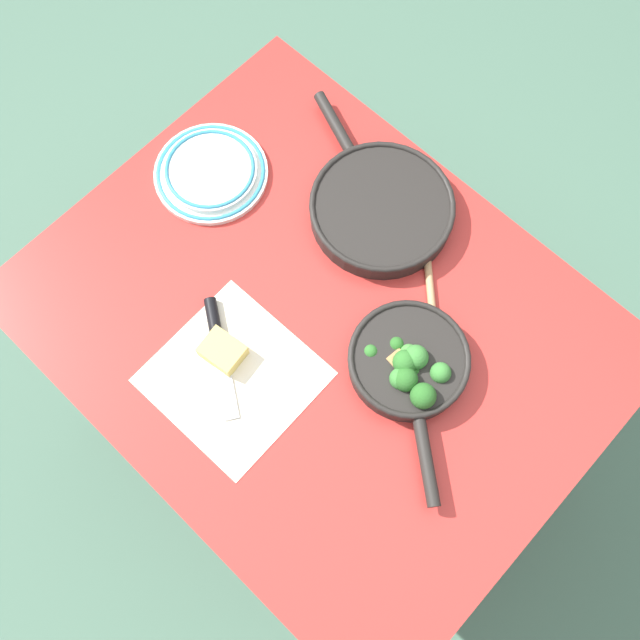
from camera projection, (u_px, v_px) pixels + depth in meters
ground_plane at (320, 408)px, 2.07m from camera, size 14.00×14.00×0.00m
dining_table_red at (320, 338)px, 1.45m from camera, size 1.08×0.86×0.75m
skillet_broccoli at (409, 365)px, 1.30m from camera, size 0.33×0.29×0.08m
skillet_eggs at (381, 208)px, 1.42m from camera, size 0.42×0.29×0.05m
wooden_spoon at (429, 271)px, 1.39m from camera, size 0.27×0.27×0.02m
parchment_sheet at (233, 377)px, 1.33m from camera, size 0.29×0.28×0.00m
grater_knife at (217, 340)px, 1.34m from camera, size 0.21×0.15×0.02m
cheese_block at (223, 351)px, 1.33m from camera, size 0.08×0.07×0.04m
dinner_plate_stack at (211, 172)px, 1.46m from camera, size 0.24×0.24×0.03m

